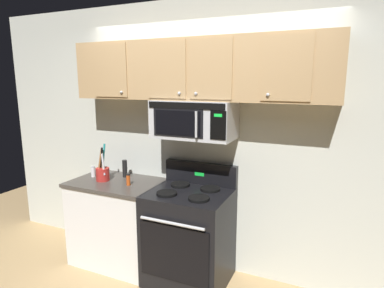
# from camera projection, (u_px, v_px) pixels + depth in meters

# --- Properties ---
(back_wall) EXTENTS (5.20, 0.10, 2.70)m
(back_wall) POSITION_uv_depth(u_px,v_px,m) (204.00, 139.00, 3.29)
(back_wall) COLOR silver
(back_wall) RESTS_ON ground_plane
(stove_range) EXTENTS (0.76, 0.69, 1.12)m
(stove_range) POSITION_uv_depth(u_px,v_px,m) (189.00, 235.00, 3.13)
(stove_range) COLOR black
(stove_range) RESTS_ON ground_plane
(over_range_microwave) EXTENTS (0.76, 0.43, 0.35)m
(over_range_microwave) POSITION_uv_depth(u_px,v_px,m) (194.00, 119.00, 3.02)
(over_range_microwave) COLOR #B7BABF
(upper_cabinets) EXTENTS (2.50, 0.36, 0.55)m
(upper_cabinets) POSITION_uv_depth(u_px,v_px,m) (196.00, 70.00, 2.96)
(upper_cabinets) COLOR tan
(counter_segment) EXTENTS (0.93, 0.65, 0.90)m
(counter_segment) POSITION_uv_depth(u_px,v_px,m) (118.00, 221.00, 3.47)
(counter_segment) COLOR silver
(counter_segment) RESTS_ON ground_plane
(utensil_crock_red) EXTENTS (0.14, 0.14, 0.39)m
(utensil_crock_red) POSITION_uv_depth(u_px,v_px,m) (103.00, 172.00, 3.39)
(utensil_crock_red) COLOR red
(utensil_crock_red) RESTS_ON counter_segment
(salt_shaker) EXTENTS (0.05, 0.05, 0.12)m
(salt_shaker) POSITION_uv_depth(u_px,v_px,m) (93.00, 171.00, 3.53)
(salt_shaker) COLOR white
(salt_shaker) RESTS_ON counter_segment
(pepper_mill) EXTENTS (0.05, 0.05, 0.19)m
(pepper_mill) POSITION_uv_depth(u_px,v_px,m) (125.00, 169.00, 3.51)
(pepper_mill) COLOR black
(pepper_mill) RESTS_ON counter_segment
(spice_jar) EXTENTS (0.04, 0.04, 0.12)m
(spice_jar) POSITION_uv_depth(u_px,v_px,m) (128.00, 180.00, 3.24)
(spice_jar) COLOR #C64C19
(spice_jar) RESTS_ON counter_segment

